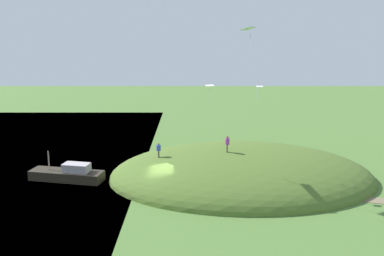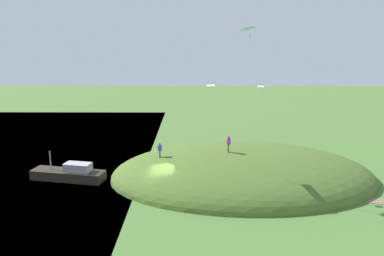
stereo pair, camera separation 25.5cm
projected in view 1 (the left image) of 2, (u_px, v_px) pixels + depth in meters
ground_plane at (162, 191)px, 40.15m from camera, size 160.00×160.00×0.00m
grass_hill at (242, 177)px, 43.80m from camera, size 28.38×19.52×6.32m
boat_on_lake at (70, 174)px, 42.88m from camera, size 8.10×3.56×3.04m
person_watching_kites at (228, 142)px, 41.98m from camera, size 0.50×0.50×1.74m
person_near_shore at (160, 148)px, 42.46m from camera, size 0.55×0.55×1.56m
kite_2 at (249, 29)px, 24.03m from camera, size 1.15×1.22×1.52m
kite_4 at (211, 86)px, 38.05m from camera, size 0.85×1.14×1.72m
kite_7 at (260, 88)px, 38.98m from camera, size 0.73×0.59×1.33m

